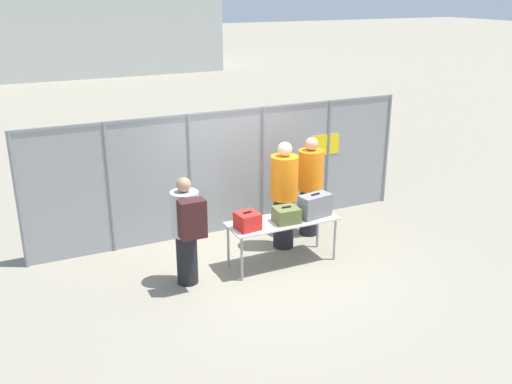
{
  "coord_description": "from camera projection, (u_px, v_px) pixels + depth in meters",
  "views": [
    {
      "loc": [
        -3.68,
        -7.35,
        4.22
      ],
      "look_at": [
        0.08,
        0.59,
        1.05
      ],
      "focal_mm": 40.0,
      "sensor_mm": 36.0,
      "label": 1
    }
  ],
  "objects": [
    {
      "name": "suitcase_grey",
      "position": [
        315.0,
        206.0,
        9.09
      ],
      "size": [
        0.55,
        0.35,
        0.39
      ],
      "color": "slate",
      "rests_on": "inspection_table"
    },
    {
      "name": "fence_section",
      "position": [
        228.0,
        169.0,
        10.14
      ],
      "size": [
        7.05,
        0.07,
        2.23
      ],
      "color": "gray",
      "rests_on": "ground_plane"
    },
    {
      "name": "security_worker_near",
      "position": [
        284.0,
        194.0,
        9.51
      ],
      "size": [
        0.46,
        0.46,
        1.85
      ],
      "rotation": [
        0.0,
        0.0,
        3.13
      ],
      "color": "black",
      "rests_on": "ground_plane"
    },
    {
      "name": "suitcase_olive",
      "position": [
        286.0,
        215.0,
        8.89
      ],
      "size": [
        0.39,
        0.36,
        0.26
      ],
      "color": "#566033",
      "rests_on": "inspection_table"
    },
    {
      "name": "inspection_table",
      "position": [
        282.0,
        224.0,
        9.02
      ],
      "size": [
        1.77,
        0.65,
        0.74
      ],
      "color": "silver",
      "rests_on": "ground_plane"
    },
    {
      "name": "security_worker_far",
      "position": [
        310.0,
        185.0,
        10.03
      ],
      "size": [
        0.44,
        0.44,
        1.79
      ],
      "rotation": [
        0.0,
        0.0,
        3.01
      ],
      "color": "black",
      "rests_on": "ground_plane"
    },
    {
      "name": "suitcase_red",
      "position": [
        248.0,
        221.0,
        8.64
      ],
      "size": [
        0.37,
        0.37,
        0.28
      ],
      "color": "red",
      "rests_on": "inspection_table"
    },
    {
      "name": "ground_plane",
      "position": [
        267.0,
        265.0,
        9.16
      ],
      "size": [
        120.0,
        120.0,
        0.0
      ],
      "primitive_type": "plane",
      "color": "gray"
    },
    {
      "name": "utility_trailer",
      "position": [
        270.0,
        158.0,
        13.59
      ],
      "size": [
        4.27,
        2.01,
        0.63
      ],
      "color": "#4C6B47",
      "rests_on": "ground_plane"
    },
    {
      "name": "traveler_hooded",
      "position": [
        187.0,
        228.0,
        8.28
      ],
      "size": [
        0.41,
        0.64,
        1.67
      ],
      "rotation": [
        0.0,
        0.0,
        0.14
      ],
      "color": "black",
      "rests_on": "ground_plane"
    }
  ]
}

